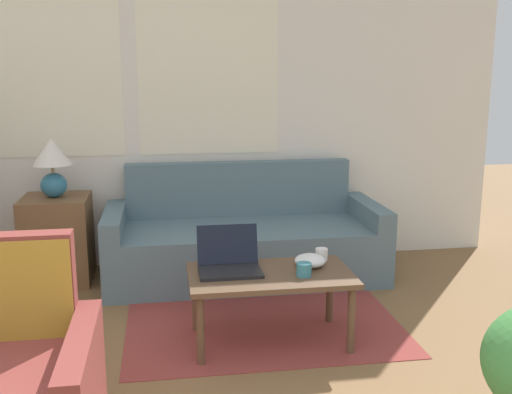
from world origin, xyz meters
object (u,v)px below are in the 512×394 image
(snack_bowl, at_px, (310,261))
(couch, at_px, (244,243))
(cup_navy, at_px, (304,269))
(laptop, at_px, (229,261))
(cup_yellow, at_px, (321,254))
(coffee_table, at_px, (270,281))
(table_lamp, at_px, (52,162))

(snack_bowl, bearing_deg, couch, 102.38)
(cup_navy, relative_size, snack_bowl, 0.47)
(laptop, xyz_separation_m, snack_bowl, (0.48, -0.00, -0.02))
(cup_yellow, xyz_separation_m, snack_bowl, (-0.10, -0.11, 0.00))
(couch, height_order, snack_bowl, couch)
(snack_bowl, bearing_deg, laptop, 179.67)
(couch, height_order, coffee_table, couch)
(laptop, height_order, cup_yellow, laptop)
(coffee_table, distance_m, laptop, 0.26)
(laptop, bearing_deg, snack_bowl, -0.33)
(cup_yellow, bearing_deg, cup_navy, -123.31)
(coffee_table, bearing_deg, cup_yellow, 27.33)
(cup_navy, xyz_separation_m, snack_bowl, (0.07, 0.15, -0.00))
(table_lamp, xyz_separation_m, cup_navy, (1.56, -1.35, -0.45))
(laptop, height_order, cup_navy, laptop)
(couch, relative_size, table_lamp, 4.77)
(couch, relative_size, laptop, 5.80)
(cup_navy, bearing_deg, couch, 97.69)
(table_lamp, distance_m, coffee_table, 1.95)
(cup_yellow, distance_m, snack_bowl, 0.15)
(cup_yellow, bearing_deg, couch, 108.89)
(coffee_table, height_order, cup_yellow, cup_yellow)
(cup_navy, bearing_deg, cup_yellow, 56.69)
(coffee_table, xyz_separation_m, laptop, (-0.23, 0.07, 0.11))
(couch, bearing_deg, snack_bowl, -77.62)
(cup_yellow, bearing_deg, table_lamp, 147.94)
(table_lamp, relative_size, cup_navy, 5.08)
(laptop, bearing_deg, coffee_table, -18.06)
(couch, height_order, cup_navy, couch)
(cup_navy, height_order, cup_yellow, cup_navy)
(table_lamp, bearing_deg, cup_yellow, -32.06)
(coffee_table, relative_size, cup_yellow, 12.64)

